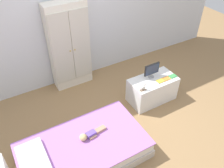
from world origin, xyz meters
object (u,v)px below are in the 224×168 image
(tv_stand, at_px, (152,89))
(book_yellow, at_px, (160,81))
(wardrobe, at_px, (69,46))
(bed, at_px, (84,150))
(book_green, at_px, (173,76))
(tv_monitor, at_px, (152,70))
(rocking_horse_toy, at_px, (143,87))
(book_orange, at_px, (166,79))
(doll, at_px, (88,135))

(tv_stand, bearing_deg, book_yellow, -58.48)
(book_yellow, bearing_deg, wardrobe, 130.72)
(tv_stand, xyz_separation_m, book_yellow, (0.06, -0.10, 0.22))
(bed, height_order, book_green, book_green)
(tv_monitor, height_order, rocking_horse_toy, tv_monitor)
(rocking_horse_toy, bearing_deg, book_orange, 4.23)
(bed, bearing_deg, wardrobe, 72.23)
(doll, bearing_deg, tv_monitor, 19.44)
(wardrobe, bearing_deg, book_yellow, -49.28)
(book_green, bearing_deg, book_orange, 180.00)
(doll, bearing_deg, rocking_horse_toy, 14.79)
(doll, relative_size, rocking_horse_toy, 3.22)
(bed, relative_size, wardrobe, 1.07)
(doll, height_order, tv_stand, tv_stand)
(book_yellow, bearing_deg, tv_stand, 121.52)
(bed, distance_m, wardrobe, 1.77)
(book_yellow, bearing_deg, rocking_horse_toy, -174.31)
(book_orange, bearing_deg, tv_stand, 152.45)
(bed, distance_m, book_yellow, 1.61)
(doll, height_order, wardrobe, wardrobe)
(rocking_horse_toy, relative_size, book_yellow, 1.08)
(wardrobe, height_order, book_yellow, wardrobe)
(tv_stand, relative_size, book_green, 6.39)
(wardrobe, bearing_deg, rocking_horse_toy, -61.42)
(book_orange, bearing_deg, book_green, 0.00)
(doll, relative_size, wardrobe, 0.26)
(doll, distance_m, tv_stand, 1.44)
(doll, distance_m, wardrobe, 1.63)
(bed, distance_m, tv_monitor, 1.64)
(wardrobe, height_order, tv_monitor, wardrobe)
(bed, bearing_deg, rocking_horse_toy, 16.42)
(bed, distance_m, book_orange, 1.73)
(book_green, bearing_deg, book_yellow, 180.00)
(tv_stand, relative_size, rocking_horse_toy, 6.40)
(rocking_horse_toy, distance_m, book_orange, 0.49)
(tv_stand, xyz_separation_m, book_orange, (0.18, -0.10, 0.22))
(tv_monitor, relative_size, book_yellow, 2.44)
(bed, relative_size, doll, 4.16)
(doll, distance_m, book_yellow, 1.47)
(tv_stand, bearing_deg, tv_monitor, 87.19)
(book_green, bearing_deg, rocking_horse_toy, -176.72)
(bed, bearing_deg, tv_stand, 17.93)
(wardrobe, relative_size, tv_stand, 1.96)
(tv_stand, xyz_separation_m, rocking_horse_toy, (-0.30, -0.13, 0.27))
(doll, bearing_deg, wardrobe, 75.05)
(book_orange, bearing_deg, book_yellow, 180.00)
(wardrobe, bearing_deg, tv_stand, -48.58)
(doll, xyz_separation_m, book_green, (1.70, 0.32, 0.11))
(tv_stand, distance_m, book_orange, 0.30)
(wardrobe, height_order, tv_stand, wardrobe)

